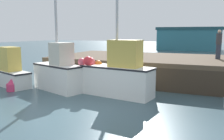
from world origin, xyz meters
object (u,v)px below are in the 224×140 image
object	(u,v)px
fishing_boat_near_left	(8,72)
fishing_boat_near_right	(58,73)
fishing_boat_mid	(117,74)
mooring_buoy_foreground	(11,86)
dockworker	(219,44)

from	to	relation	value
fishing_boat_near_left	fishing_boat_near_right	world-z (taller)	fishing_boat_near_right
fishing_boat_near_right	fishing_boat_mid	bearing A→B (deg)	4.32
fishing_boat_near_left	fishing_boat_near_right	distance (m)	3.66
fishing_boat_mid	mooring_buoy_foreground	world-z (taller)	fishing_boat_mid
fishing_boat_near_left	fishing_boat_mid	bearing A→B (deg)	2.54
fishing_boat_near_left	fishing_boat_mid	size ratio (longest dim) A/B	0.89
fishing_boat_near_right	mooring_buoy_foreground	size ratio (longest dim) A/B	7.45
fishing_boat_near_left	fishing_boat_mid	distance (m)	7.00
fishing_boat_near_right	fishing_boat_mid	world-z (taller)	fishing_boat_near_right
fishing_boat_near_right	mooring_buoy_foreground	world-z (taller)	fishing_boat_near_right
fishing_boat_near_right	dockworker	bearing A→B (deg)	35.39
fishing_boat_near_left	dockworker	bearing A→B (deg)	26.13
fishing_boat_near_right	mooring_buoy_foreground	distance (m)	2.65
fishing_boat_near_left	fishing_boat_near_right	xyz separation A→B (m)	(3.65, 0.06, 0.21)
fishing_boat_near_left	mooring_buoy_foreground	distance (m)	1.78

